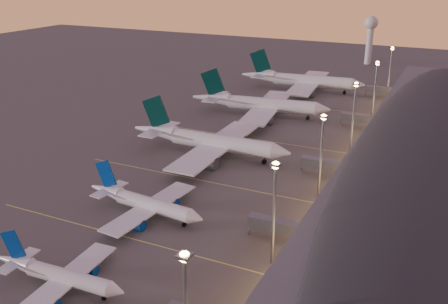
# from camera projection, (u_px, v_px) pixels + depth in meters

# --- Properties ---
(ground) EXTENTS (700.00, 700.00, 0.00)m
(ground) POSITION_uv_depth(u_px,v_px,m) (144.00, 230.00, 132.05)
(ground) COLOR #474441
(airliner_narrow_south) EXTENTS (33.41, 29.86, 11.94)m
(airliner_narrow_south) POSITION_uv_depth(u_px,v_px,m) (58.00, 275.00, 107.76)
(airliner_narrow_south) COLOR silver
(airliner_narrow_south) RESTS_ON ground
(airliner_narrow_north) EXTENTS (38.97, 34.94, 13.91)m
(airliner_narrow_north) POSITION_uv_depth(u_px,v_px,m) (144.00, 203.00, 138.93)
(airliner_narrow_north) COLOR silver
(airliner_narrow_north) RESTS_ON ground
(airliner_wide_near) EXTENTS (63.04, 57.20, 20.23)m
(airliner_wide_near) POSITION_uv_depth(u_px,v_px,m) (208.00, 141.00, 182.19)
(airliner_wide_near) COLOR silver
(airliner_wide_near) RESTS_ON ground
(airliner_wide_mid) EXTENTS (65.17, 59.82, 20.85)m
(airliner_wide_mid) POSITION_uv_depth(u_px,v_px,m) (259.00, 104.00, 229.02)
(airliner_wide_mid) COLOR silver
(airliner_wide_mid) RESTS_ON ground
(airliner_wide_far) EXTENTS (68.33, 62.48, 21.85)m
(airliner_wide_far) POSITION_uv_depth(u_px,v_px,m) (301.00, 80.00, 273.72)
(airliner_wide_far) COLOR silver
(airliner_wide_far) RESTS_ON ground
(terminal_building) EXTENTS (56.35, 255.00, 17.46)m
(terminal_building) POSITION_uv_depth(u_px,v_px,m) (422.00, 148.00, 165.11)
(terminal_building) COLOR #525358
(terminal_building) RESTS_ON ground
(light_masts) EXTENTS (2.20, 217.20, 25.90)m
(light_masts) POSITION_uv_depth(u_px,v_px,m) (342.00, 119.00, 166.09)
(light_masts) COLOR slate
(light_masts) RESTS_ON ground
(radar_tower) EXTENTS (9.00, 9.00, 32.50)m
(radar_tower) POSITION_uv_depth(u_px,v_px,m) (371.00, 32.00, 339.42)
(radar_tower) COLOR silver
(radar_tower) RESTS_ON ground
(lane_markings) EXTENTS (90.00, 180.36, 0.00)m
(lane_markings) POSITION_uv_depth(u_px,v_px,m) (212.00, 176.00, 165.77)
(lane_markings) COLOR #D8C659
(lane_markings) RESTS_ON ground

